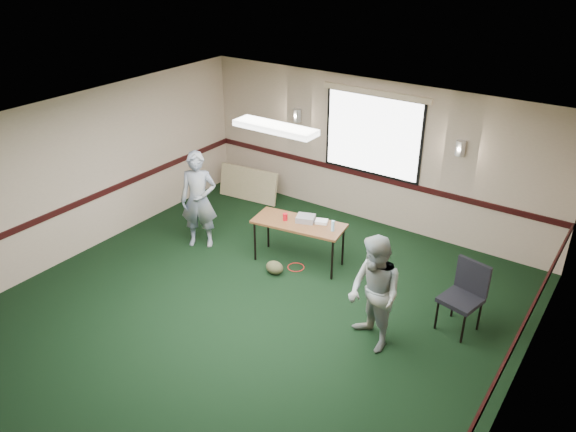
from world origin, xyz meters
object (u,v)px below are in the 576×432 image
Objects in this scene: folding_table at (299,226)px; person_right at (374,294)px; projector at (306,219)px; conference_chair at (466,291)px; person_left at (199,200)px.

folding_table is 0.98× the size of person_right.
conference_chair is at bearing -24.29° from projector.
projector is 2.77m from conference_chair.
projector is 1.90m from person_left.
person_left reaches higher than person_right.
person_right is at bearing -40.19° from folding_table.
person_left is 3.77m from person_right.
person_left is at bearing -159.08° from person_right.
conference_chair is 4.58m from person_left.
person_left is (-4.56, -0.33, 0.27)m from conference_chair.
person_right reaches higher than projector.
conference_chair is 0.58× the size of person_left.
folding_table is 0.16m from projector.
conference_chair is at bearing -26.06° from person_left.
folding_table is 5.46× the size of projector.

